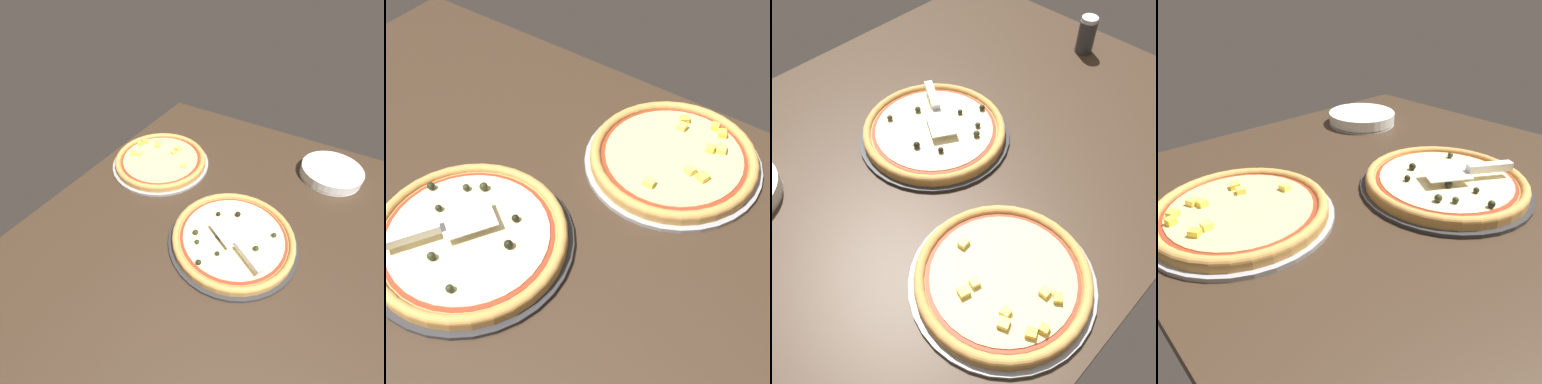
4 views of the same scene
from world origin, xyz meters
TOP-DOWN VIEW (x-y plane):
  - ground_plane at (0.00, 0.00)cm, footprint 149.25×121.84cm
  - pizza_pan_front at (3.18, -5.03)cm, footprint 41.25×41.25cm
  - pizza_front at (3.17, -5.01)cm, footprint 38.77×38.77cm
  - pizza_pan_back at (24.60, 37.99)cm, footprint 39.64×39.64cm
  - pizza_back at (24.63, 38.03)cm, footprint 37.26×37.26cm
  - serving_spatula at (-2.14, -10.31)cm, footprint 15.12×20.88cm
  - plate_stack at (52.50, -24.58)cm, footprint 23.35×23.35cm

SIDE VIEW (x-z plane):
  - ground_plane at x=0.00cm, z-range -3.60..0.00cm
  - pizza_pan_front at x=3.18cm, z-range 0.00..1.00cm
  - pizza_pan_back at x=24.60cm, z-range 0.00..1.00cm
  - plate_stack at x=52.50cm, z-range 0.00..4.20cm
  - pizza_back at x=24.63cm, z-range 0.67..4.05cm
  - pizza_front at x=3.17cm, z-range 0.43..4.44cm
  - serving_spatula at x=-2.14cm, z-range 4.77..6.77cm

